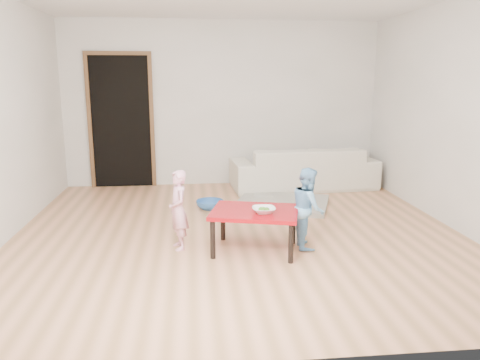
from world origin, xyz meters
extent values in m
cube|color=#AD794A|center=(0.00, 0.00, 0.00)|extent=(5.00, 5.00, 0.01)
cube|color=silver|center=(0.00, 2.50, 1.30)|extent=(5.00, 0.02, 2.60)
cube|color=silver|center=(2.50, 0.00, 1.30)|extent=(0.02, 5.00, 2.60)
imported|color=silver|center=(1.24, 2.05, 0.33)|extent=(2.30, 1.03, 0.66)
cube|color=#FFA01C|center=(0.76, 1.92, 0.49)|extent=(0.45, 0.41, 0.11)
imported|color=white|center=(0.18, -0.70, 0.45)|extent=(0.23, 0.23, 0.06)
imported|color=pink|center=(-0.66, -0.46, 0.41)|extent=(0.27, 0.34, 0.82)
imported|color=#60A9DE|center=(0.67, -0.54, 0.42)|extent=(0.34, 0.42, 0.84)
imported|color=#2A5DA1|center=(-0.28, 0.98, 0.06)|extent=(0.37, 0.37, 0.11)
camera|label=1|loc=(-0.51, -5.05, 1.73)|focal=35.00mm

